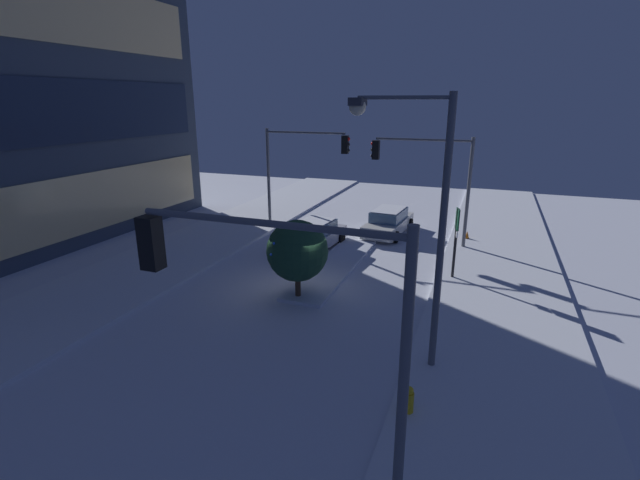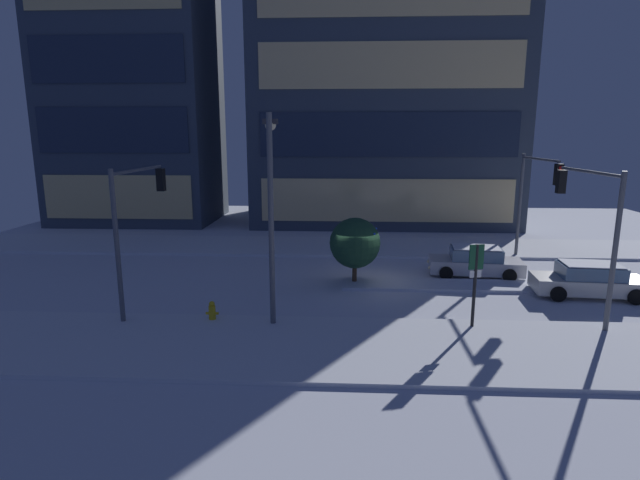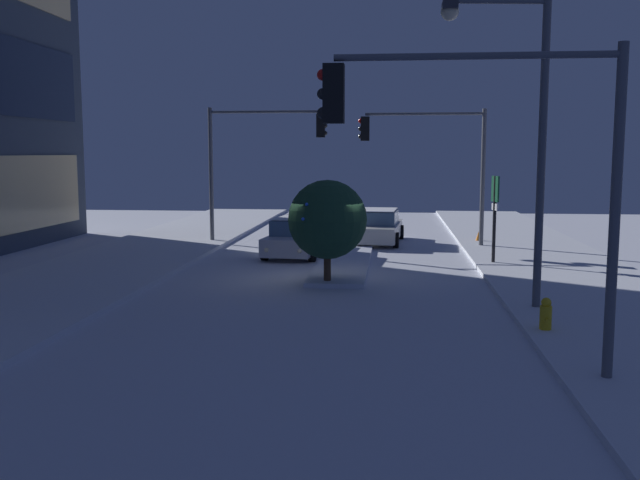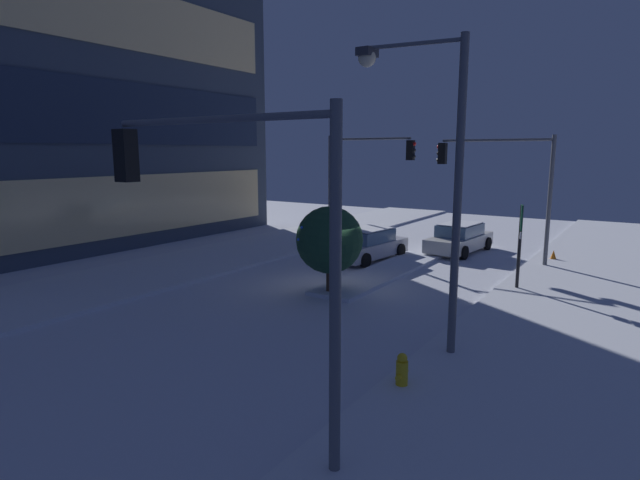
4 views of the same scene
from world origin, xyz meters
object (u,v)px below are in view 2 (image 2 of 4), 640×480
Objects in this scene: traffic_light_corner_near_left at (138,208)px; fire_hydrant at (212,312)px; car_far at (475,262)px; car_near at (589,281)px; parking_info_sign at (475,276)px; decorated_tree_median at (355,243)px; street_lamp_arched at (271,189)px; traffic_light_corner_far_right at (535,188)px; traffic_light_corner_near_right at (589,211)px.

traffic_light_corner_near_left reaches higher than fire_hydrant.
car_near is at bearing 149.81° from car_far.
decorated_tree_median is at bearing 22.02° from parking_info_sign.
traffic_light_corner_near_left is at bearing 69.29° from street_lamp_arched.
street_lamp_arched is at bearing -55.37° from traffic_light_corner_far_right.
parking_info_sign is (-4.65, -2.02, -2.05)m from traffic_light_corner_near_right.
car_far is 0.61× the size of street_lamp_arched.
street_lamp_arched is 9.12× the size of fire_hydrant.
traffic_light_corner_near_right is at bearing -89.79° from traffic_light_corner_near_left.
traffic_light_corner_near_left is at bearing 25.64° from car_far.
traffic_light_corner_near_right is 9.74m from decorated_tree_median.
fire_hydrant is at bearing 73.52° from parking_info_sign.
traffic_light_corner_near_left is at bearing 152.05° from fire_hydrant.
fire_hydrant is (-14.93, -9.19, -3.79)m from traffic_light_corner_far_right.
decorated_tree_median is (5.43, 5.30, 1.58)m from fire_hydrant.
traffic_light_corner_far_right is (-0.74, 5.23, 3.49)m from car_near.
traffic_light_corner_near_left is at bearing -168.66° from car_near.
car_far is 12.13m from street_lamp_arched.
car_far is (-4.16, 3.05, -0.00)m from car_near.
traffic_light_corner_near_right is 14.85m from fire_hydrant.
traffic_light_corner_near_right is 1.82× the size of parking_info_sign.
parking_info_sign is at bearing -1.25° from fire_hydrant.
traffic_light_corner_near_left is at bearing -157.83° from decorated_tree_median.
decorated_tree_median is (-6.06, -1.71, 1.28)m from car_far.
street_lamp_arched is at bearing 96.50° from traffic_light_corner_near_right.
traffic_light_corner_far_right is at bearing -62.80° from street_lamp_arched.
fire_hydrant is 0.27× the size of decorated_tree_median.
traffic_light_corner_far_right reaches higher than traffic_light_corner_near_right.
decorated_tree_median is (-9.49, -3.89, -2.21)m from traffic_light_corner_far_right.
street_lamp_arched reaches higher than parking_info_sign.
traffic_light_corner_far_right is at bearing 102.68° from car_near.
decorated_tree_median reaches higher than car_near.
traffic_light_corner_near_right is 0.75× the size of street_lamp_arched.
street_lamp_arched reaches higher than traffic_light_corner_far_right.
traffic_light_corner_far_right reaches higher than traffic_light_corner_near_left.
car_near is 16.16m from fire_hydrant.
car_far is 16.06m from traffic_light_corner_near_left.
traffic_light_corner_far_right is at bearing -5.03° from traffic_light_corner_near_right.
fire_hydrant is 9.76m from parking_info_sign.
traffic_light_corner_far_right is 1.86× the size of decorated_tree_median.
street_lamp_arched is at bearing 41.45° from car_far.
traffic_light_corner_far_right reaches higher than parking_info_sign.
street_lamp_arched is (-9.25, -6.58, 4.30)m from car_far.
traffic_light_corner_near_right is at bearing 7.22° from fire_hydrant.
traffic_light_corner_near_right is at bearing -90.93° from street_lamp_arched.
car_near is 14.51m from street_lamp_arched.
car_near is at bearing -83.32° from traffic_light_corner_near_left.
car_far is 0.82× the size of traffic_light_corner_near_right.
parking_info_sign is at bearing 113.45° from traffic_light_corner_near_right.
traffic_light_corner_near_left is (-14.79, -5.27, 3.38)m from car_far.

